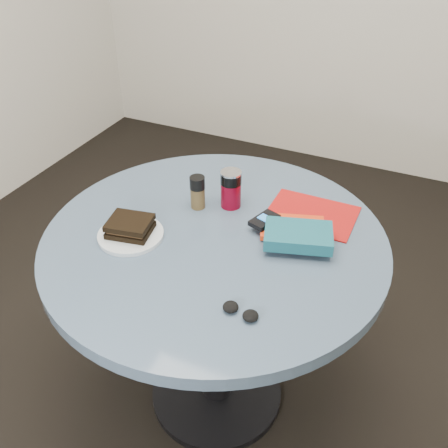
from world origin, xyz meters
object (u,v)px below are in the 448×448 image
at_px(plate, 131,235).
at_px(magazine, 312,214).
at_px(novel, 298,236).
at_px(sandwich, 130,226).
at_px(pepper_grinder, 198,192).
at_px(red_book, 293,228).
at_px(mp3_player, 264,220).
at_px(soda_can, 231,189).
at_px(headphones, 240,311).
at_px(table, 215,277).

relative_size(plate, magazine, 0.72).
bearing_deg(magazine, novel, -86.93).
bearing_deg(plate, sandwich, 111.71).
xyz_separation_m(plate, novel, (0.45, 0.15, 0.03)).
relative_size(pepper_grinder, red_book, 0.58).
height_order(magazine, mp3_player, mp3_player).
relative_size(soda_can, pepper_grinder, 1.13).
bearing_deg(red_book, mp3_player, 173.95).
height_order(soda_can, mp3_player, soda_can).
height_order(plate, sandwich, sandwich).
distance_m(mp3_player, headphones, 0.36).
relative_size(pepper_grinder, novel, 0.57).
relative_size(sandwich, mp3_player, 1.34).
distance_m(plate, magazine, 0.55).
xyz_separation_m(sandwich, red_book, (0.42, 0.21, -0.02)).
distance_m(pepper_grinder, magazine, 0.36).
xyz_separation_m(table, mp3_player, (0.12, 0.10, 0.19)).
distance_m(plate, sandwich, 0.03).
bearing_deg(plate, magazine, 36.10).
bearing_deg(red_book, sandwich, -170.98).
height_order(plate, magazine, plate).
bearing_deg(novel, headphones, -114.91).
relative_size(sandwich, novel, 0.73).
height_order(sandwich, soda_can, soda_can).
relative_size(table, headphones, 10.17).
distance_m(soda_can, magazine, 0.26).
distance_m(magazine, mp3_player, 0.17).
relative_size(pepper_grinder, headphones, 1.09).
height_order(table, pepper_grinder, pepper_grinder).
distance_m(soda_can, headphones, 0.47).
height_order(table, red_book, red_book).
bearing_deg(red_book, headphones, -109.26).
bearing_deg(red_book, novel, -78.82).
distance_m(soda_can, mp3_player, 0.16).
bearing_deg(pepper_grinder, plate, -116.13).
relative_size(plate, pepper_grinder, 1.77).
relative_size(sandwich, pepper_grinder, 1.28).
bearing_deg(headphones, red_book, 88.71).
bearing_deg(pepper_grinder, magazine, 17.40).
height_order(novel, mp3_player, novel).
distance_m(pepper_grinder, novel, 0.35).
distance_m(soda_can, pepper_grinder, 0.10).
distance_m(plate, mp3_player, 0.39).
bearing_deg(red_book, plate, -170.41).
height_order(mp3_player, headphones, mp3_player).
relative_size(plate, sandwich, 1.39).
bearing_deg(pepper_grinder, sandwich, -116.95).
distance_m(sandwich, pepper_grinder, 0.24).
height_order(table, magazine, magazine).
relative_size(sandwich, magazine, 0.52).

